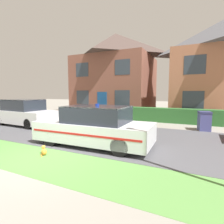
% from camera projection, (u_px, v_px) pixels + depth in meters
% --- Properties ---
extents(ground_plane, '(80.00, 80.00, 0.00)m').
position_uv_depth(ground_plane, '(36.00, 159.00, 5.29)').
color(ground_plane, gray).
extents(road_strip, '(28.00, 5.49, 0.01)m').
position_uv_depth(road_strip, '(97.00, 134.00, 8.61)').
color(road_strip, '#4C4C51').
rests_on(road_strip, ground).
extents(lawn_verge, '(28.00, 1.84, 0.01)m').
position_uv_depth(lawn_verge, '(37.00, 159.00, 5.31)').
color(lawn_verge, '#568C42').
rests_on(lawn_verge, ground).
extents(garden_hedge, '(10.30, 0.74, 0.97)m').
position_uv_depth(garden_hedge, '(141.00, 114.00, 12.71)').
color(garden_hedge, '#2D662D').
rests_on(garden_hedge, ground).
extents(police_car, '(4.55, 1.93, 1.59)m').
position_uv_depth(police_car, '(95.00, 126.00, 6.71)').
color(police_car, black).
rests_on(police_car, road_strip).
extents(cat, '(0.29, 0.33, 0.31)m').
position_uv_depth(cat, '(44.00, 151.00, 5.67)').
color(cat, orange).
rests_on(cat, ground).
extents(neighbour_car_near, '(4.27, 1.95, 1.60)m').
position_uv_depth(neighbour_car_near, '(25.00, 113.00, 10.88)').
color(neighbour_car_near, black).
rests_on(neighbour_car_near, road_strip).
extents(house_left, '(7.90, 6.66, 8.19)m').
position_uv_depth(house_left, '(115.00, 72.00, 18.67)').
color(house_left, brown).
rests_on(house_left, ground).
extents(house_right, '(7.83, 7.02, 7.86)m').
position_uv_depth(house_right, '(223.00, 68.00, 14.16)').
color(house_right, '#A86B4C').
rests_on(house_right, ground).
extents(wheelie_bin, '(0.70, 0.80, 1.03)m').
position_uv_depth(wheelie_bin, '(204.00, 121.00, 9.29)').
color(wheelie_bin, '#474C8C').
rests_on(wheelie_bin, ground).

